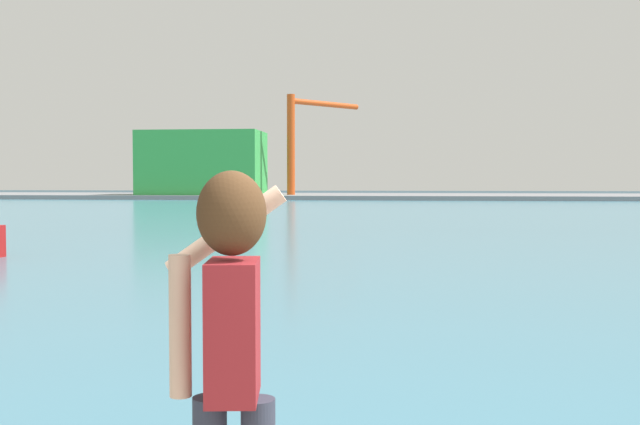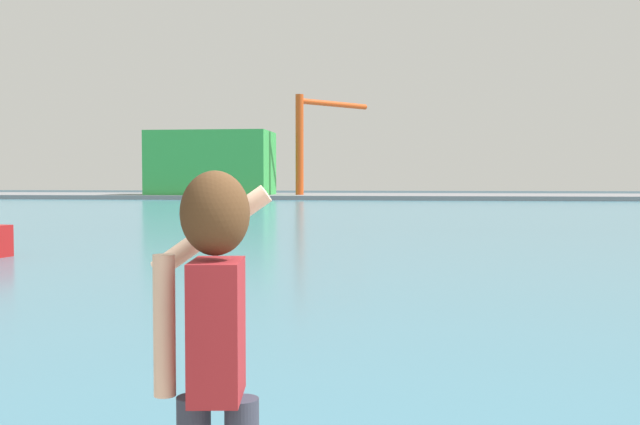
{
  "view_description": "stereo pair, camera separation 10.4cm",
  "coord_description": "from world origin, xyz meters",
  "views": [
    {
      "loc": [
        -0.5,
        -2.27,
        2.35
      ],
      "look_at": [
        -1.39,
        5.76,
        1.99
      ],
      "focal_mm": 41.08,
      "sensor_mm": 36.0,
      "label": 1
    },
    {
      "loc": [
        -0.4,
        -2.26,
        2.35
      ],
      "look_at": [
        -1.39,
        5.76,
        1.99
      ],
      "focal_mm": 41.08,
      "sensor_mm": 36.0,
      "label": 2
    }
  ],
  "objects": [
    {
      "name": "person_photographer",
      "position": [
        -1.18,
        0.6,
        1.71
      ],
      "size": [
        0.53,
        0.55,
        1.74
      ],
      "rotation": [
        0.0,
        0.0,
        1.71
      ],
      "color": "#2D3342",
      "rests_on": "quay_promenade"
    },
    {
      "name": "ground_plane",
      "position": [
        0.0,
        50.0,
        0.0
      ],
      "size": [
        220.0,
        220.0,
        0.0
      ],
      "primitive_type": "plane",
      "color": "#334751"
    },
    {
      "name": "harbor_water",
      "position": [
        0.0,
        52.0,
        0.01
      ],
      "size": [
        140.0,
        100.0,
        0.02
      ],
      "primitive_type": "cube",
      "color": "teal",
      "rests_on": "ground_plane"
    },
    {
      "name": "port_crane",
      "position": [
        -12.9,
        89.11,
        8.44
      ],
      "size": [
        8.38,
        9.36,
        12.44
      ],
      "color": "#D84C19",
      "rests_on": "far_shore_dock"
    },
    {
      "name": "far_shore_dock",
      "position": [
        0.0,
        92.0,
        0.26
      ],
      "size": [
        140.0,
        20.0,
        0.53
      ],
      "primitive_type": "cube",
      "color": "gray",
      "rests_on": "ground_plane"
    },
    {
      "name": "warehouse_left",
      "position": [
        -25.33,
        87.7,
        4.49
      ],
      "size": [
        15.06,
        8.31,
        7.93
      ],
      "primitive_type": "cube",
      "color": "green",
      "rests_on": "far_shore_dock"
    }
  ]
}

